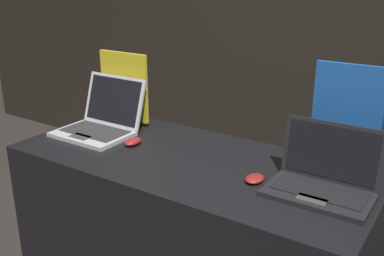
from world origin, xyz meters
TOP-DOWN VIEW (x-y plane):
  - wall_back at (0.00, 2.12)m, footprint 8.00×0.05m
  - display_counter at (0.00, 0.37)m, footprint 1.67×0.74m
  - laptop_front at (-0.59, 0.41)m, footprint 0.38×0.36m
  - mouse_front at (-0.33, 0.35)m, footprint 0.06×0.10m
  - promo_stand_front at (-0.59, 0.60)m, footprint 0.32×0.07m
  - laptop_back at (0.61, 0.38)m, footprint 0.39×0.28m
  - mouse_back at (0.35, 0.31)m, footprint 0.07×0.10m
  - promo_stand_back at (0.61, 0.62)m, footprint 0.28×0.07m

SIDE VIEW (x-z plane):
  - display_counter at x=0.00m, z-range 0.00..0.94m
  - mouse_back at x=0.35m, z-range 0.94..0.96m
  - mouse_front at x=-0.33m, z-range 0.94..0.97m
  - laptop_back at x=0.61m, z-range 0.87..1.12m
  - laptop_front at x=-0.59m, z-range 0.86..1.14m
  - promo_stand_front at x=-0.59m, z-range 0.93..1.32m
  - promo_stand_back at x=0.61m, z-range 0.93..1.39m
  - wall_back at x=0.00m, z-range 0.00..2.80m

